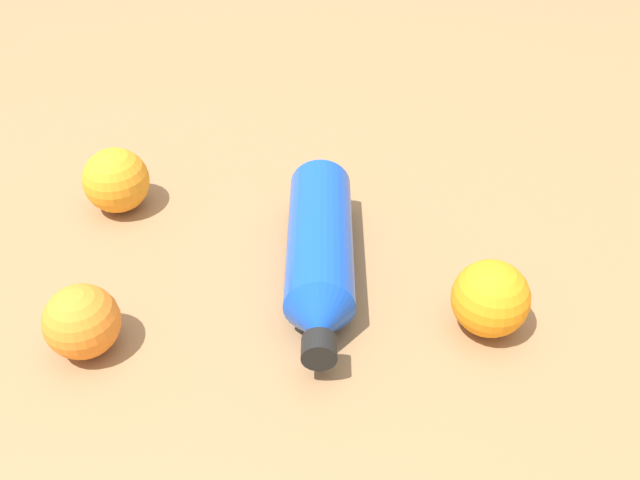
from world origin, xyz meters
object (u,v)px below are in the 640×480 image
object	(u,v)px
orange_1	(491,298)
orange_2	(116,180)
water_bottle	(320,254)
orange_0	(82,322)

from	to	relation	value
orange_1	orange_2	world-z (taller)	orange_2
water_bottle	orange_0	distance (m)	0.25
orange_0	orange_2	distance (m)	0.23
orange_0	orange_1	bearing A→B (deg)	-33.28
orange_2	orange_1	bearing A→B (deg)	-63.28
water_bottle	orange_2	world-z (taller)	orange_2
orange_0	orange_2	world-z (taller)	orange_2
water_bottle	orange_1	size ratio (longest dim) A/B	3.18
orange_1	orange_2	distance (m)	0.46
water_bottle	orange_0	size ratio (longest dim) A/B	3.38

